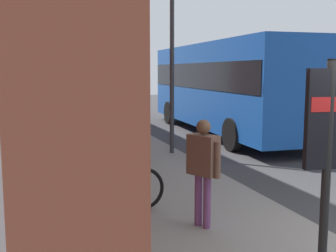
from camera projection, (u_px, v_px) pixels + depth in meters
ground at (232, 162)px, 11.00m from camera, size 60.00×60.00×0.00m
sidewalk_pavement at (114, 152)px, 12.02m from camera, size 24.00×3.50×0.12m
bicycle_by_door at (111, 190)px, 6.64m from camera, size 0.48×1.77×0.97m
bicycle_leaning_wall at (101, 172)px, 7.77m from camera, size 0.48×1.77×0.97m
bicycle_far_end at (89, 162)px, 8.65m from camera, size 0.48×1.77×0.97m
transit_info_sign at (328, 133)px, 4.55m from camera, size 0.15×0.56×2.40m
city_bus at (225, 83)px, 15.72m from camera, size 10.59×2.96×3.35m
pedestrian_crossing_street at (141, 119)px, 10.93m from camera, size 0.59×0.39×1.64m
pedestrian_near_bus at (203, 162)px, 6.00m from camera, size 0.55×0.41×1.58m
street_lamp at (172, 35)px, 11.20m from camera, size 0.28×0.28×5.49m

